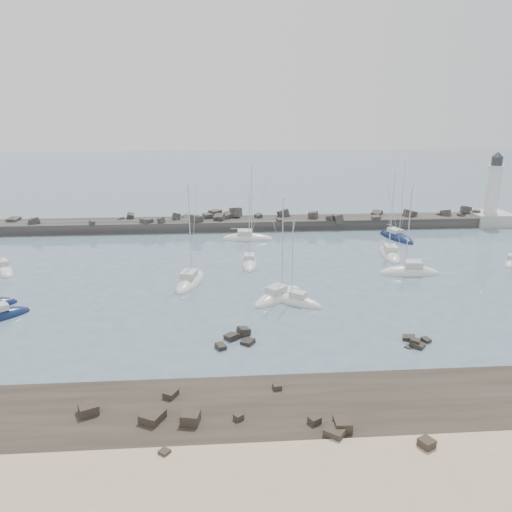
{
  "coord_description": "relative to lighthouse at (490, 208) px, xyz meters",
  "views": [
    {
      "loc": [
        -5.45,
        -53.7,
        22.69
      ],
      "look_at": [
        -0.63,
        12.0,
        2.43
      ],
      "focal_mm": 35.0,
      "sensor_mm": 36.0,
      "label": 1
    }
  ],
  "objects": [
    {
      "name": "lighthouse",
      "position": [
        0.0,
        0.0,
        0.0
      ],
      "size": [
        7.0,
        7.0,
        14.6
      ],
      "color": "#A7A7A1",
      "rests_on": "ground"
    },
    {
      "name": "sailboat_5",
      "position": [
        -43.74,
        -37.38,
        -2.95
      ],
      "size": [
        6.65,
        5.52,
        10.75
      ],
      "color": "silver",
      "rests_on": "ground"
    },
    {
      "name": "sailboat_7",
      "position": [
        -45.65,
        -35.74,
        -2.95
      ],
      "size": [
        7.77,
        7.73,
        13.3
      ],
      "color": "silver",
      "rests_on": "ground"
    },
    {
      "name": "sailboat_6",
      "position": [
        -48.33,
        -22.41,
        -2.96
      ],
      "size": [
        2.75,
        7.38,
        11.55
      ],
      "color": "silver",
      "rests_on": "ground"
    },
    {
      "name": "breakwater",
      "position": [
        -54.48,
        0.03,
        -2.8
      ],
      "size": [
        115.0,
        7.36,
        5.22
      ],
      "color": "#2C2927",
      "rests_on": "ground"
    },
    {
      "name": "rock_cluster_far",
      "position": [
        -33.63,
        -48.52,
        -3.06
      ],
      "size": [
        3.17,
        3.32,
        1.38
      ],
      "color": "black",
      "rests_on": "ground"
    },
    {
      "name": "sailboat_4",
      "position": [
        -47.83,
        -8.27,
        -2.96
      ],
      "size": [
        9.14,
        3.75,
        14.0
      ],
      "color": "silver",
      "rests_on": "ground"
    },
    {
      "name": "sailboat_3",
      "position": [
        -56.58,
        -29.62,
        -2.94
      ],
      "size": [
        4.9,
        9.15,
        13.96
      ],
      "color": "silver",
      "rests_on": "ground"
    },
    {
      "name": "rock_shelf",
      "position": [
        -47.28,
        -60.0,
        -3.08
      ],
      "size": [
        140.0,
        12.18,
        1.91
      ],
      "color": "black",
      "rests_on": "ground"
    },
    {
      "name": "ground",
      "position": [
        -47.0,
        -38.0,
        -3.09
      ],
      "size": [
        400.0,
        400.0,
        0.0
      ],
      "primitive_type": "plane",
      "color": "#496273",
      "rests_on": "ground"
    },
    {
      "name": "sailboat_1",
      "position": [
        -83.47,
        -22.64,
        -2.95
      ],
      "size": [
        6.8,
        8.3,
        13.21
      ],
      "color": "silver",
      "rests_on": "ground"
    },
    {
      "name": "rock_cluster_near",
      "position": [
        -50.92,
        -46.26,
        -3.01
      ],
      "size": [
        4.14,
        4.22,
        1.59
      ],
      "color": "black",
      "rests_on": "ground"
    },
    {
      "name": "sailboat_9",
      "position": [
        -26.43,
        -28.13,
        -2.93
      ],
      "size": [
        8.49,
        3.2,
        13.36
      ],
      "color": "silver",
      "rests_on": "ground"
    },
    {
      "name": "sailboat_10",
      "position": [
        -26.31,
        -19.34,
        -2.95
      ],
      "size": [
        3.77,
        9.14,
        14.07
      ],
      "color": "silver",
      "rests_on": "ground"
    },
    {
      "name": "sailboat_12",
      "position": [
        -9.62,
        -24.62,
        -2.95
      ],
      "size": [
        5.15,
        5.86,
        9.71
      ],
      "color": "silver",
      "rests_on": "ground"
    },
    {
      "name": "sailboat_8",
      "position": [
        -21.79,
        -9.38,
        -2.96
      ],
      "size": [
        5.2,
        9.31,
        14.0
      ],
      "color": "#0F1D42",
      "rests_on": "ground"
    }
  ]
}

